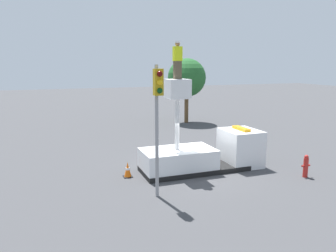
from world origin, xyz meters
TOP-DOWN VIEW (x-y plane):
  - ground_plane at (0.00, 0.00)m, footprint 120.00×120.00m
  - bucket_truck at (0.52, 0.00)m, footprint 6.25×2.11m
  - worker at (-0.94, 0.00)m, footprint 0.40×0.26m
  - traffic_light_pole at (-2.79, -2.60)m, footprint 0.34×0.57m
  - fire_hydrant at (4.55, -2.72)m, footprint 0.47×0.23m
  - traffic_cone_rear at (-3.38, 0.21)m, footprint 0.42×0.42m
  - tree_left_bg at (5.12, 12.84)m, footprint 3.44×3.44m

SIDE VIEW (x-z plane):
  - ground_plane at x=0.00m, z-range 0.00..0.00m
  - traffic_cone_rear at x=-3.38m, z-range -0.02..0.72m
  - fire_hydrant at x=4.55m, z-range -0.01..1.08m
  - bucket_truck at x=0.52m, z-range -1.45..3.15m
  - traffic_light_pole at x=-2.79m, z-range 1.10..6.37m
  - tree_left_bg at x=5.12m, z-range 1.16..6.97m
  - worker at x=-0.94m, z-range 4.60..6.35m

